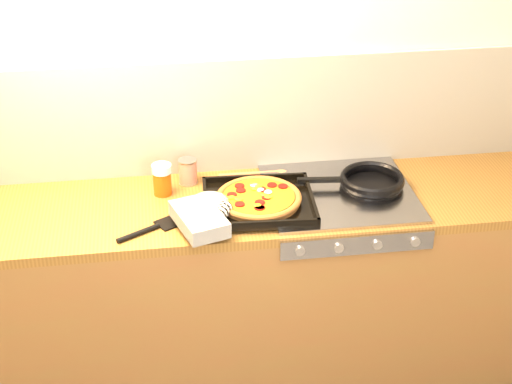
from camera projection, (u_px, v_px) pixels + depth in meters
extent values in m
plane|color=#BBB09E|center=(221.00, 94.00, 3.26)|extent=(3.20, 0.00, 3.20)
cube|color=white|center=(222.00, 117.00, 3.29)|extent=(3.20, 0.02, 0.50)
cube|color=brown|center=(233.00, 296.00, 3.40)|extent=(3.20, 0.60, 0.86)
cube|color=brown|center=(231.00, 206.00, 3.18)|extent=(3.20, 0.60, 0.04)
cube|color=#9A9A9F|center=(357.00, 244.00, 2.99)|extent=(0.60, 0.03, 0.08)
cylinder|color=#A5A5AA|center=(300.00, 251.00, 2.95)|extent=(0.04, 0.02, 0.04)
cylinder|color=#A5A5AA|center=(339.00, 248.00, 2.97)|extent=(0.04, 0.02, 0.04)
cylinder|color=#A5A5AA|center=(377.00, 245.00, 2.98)|extent=(0.04, 0.02, 0.04)
cylinder|color=#A5A5AA|center=(415.00, 241.00, 3.00)|extent=(0.04, 0.02, 0.04)
cube|color=#9A9A9F|center=(339.00, 193.00, 3.22)|extent=(0.60, 0.56, 0.02)
cube|color=black|center=(259.00, 204.00, 3.11)|extent=(0.45, 0.40, 0.01)
cube|color=black|center=(255.00, 178.00, 3.26)|extent=(0.44, 0.04, 0.02)
cube|color=black|center=(263.00, 224.00, 2.94)|extent=(0.44, 0.04, 0.02)
cube|color=black|center=(311.00, 197.00, 3.12)|extent=(0.03, 0.38, 0.02)
cube|color=black|center=(205.00, 202.00, 3.09)|extent=(0.03, 0.38, 0.02)
cylinder|color=#975D2C|center=(259.00, 200.00, 3.11)|extent=(0.34, 0.34, 0.02)
torus|color=#975D2C|center=(259.00, 197.00, 3.10)|extent=(0.36, 0.36, 0.03)
cylinder|color=orange|center=(259.00, 197.00, 3.10)|extent=(0.30, 0.30, 0.01)
cylinder|color=maroon|center=(267.00, 197.00, 3.08)|extent=(0.04, 0.04, 0.01)
cylinder|color=maroon|center=(240.00, 186.00, 3.16)|extent=(0.04, 0.04, 0.01)
cylinder|color=maroon|center=(259.00, 208.00, 3.01)|extent=(0.04, 0.04, 0.01)
cylinder|color=maroon|center=(232.00, 195.00, 3.10)|extent=(0.04, 0.04, 0.01)
cylinder|color=maroon|center=(272.00, 185.00, 3.17)|extent=(0.04, 0.04, 0.01)
cylinder|color=maroon|center=(261.00, 189.00, 3.14)|extent=(0.04, 0.04, 0.01)
cylinder|color=maroon|center=(240.00, 204.00, 3.03)|extent=(0.04, 0.04, 0.01)
cylinder|color=maroon|center=(283.00, 186.00, 3.16)|extent=(0.04, 0.04, 0.01)
cylinder|color=maroon|center=(260.00, 207.00, 3.01)|extent=(0.04, 0.04, 0.01)
cylinder|color=maroon|center=(260.00, 202.00, 3.05)|extent=(0.04, 0.04, 0.01)
cylinder|color=maroon|center=(241.00, 190.00, 3.13)|extent=(0.04, 0.04, 0.01)
ellipsoid|color=yellow|center=(238.00, 198.00, 3.07)|extent=(0.04, 0.02, 0.01)
ellipsoid|color=yellow|center=(231.00, 197.00, 3.08)|extent=(0.04, 0.02, 0.01)
ellipsoid|color=yellow|center=(255.00, 189.00, 3.14)|extent=(0.04, 0.02, 0.01)
ellipsoid|color=yellow|center=(253.00, 184.00, 3.18)|extent=(0.04, 0.02, 0.01)
ellipsoid|color=yellow|center=(257.00, 205.00, 3.02)|extent=(0.04, 0.02, 0.01)
ellipsoid|color=yellow|center=(269.00, 197.00, 3.08)|extent=(0.04, 0.02, 0.01)
ellipsoid|color=yellow|center=(265.00, 195.00, 3.10)|extent=(0.04, 0.02, 0.01)
ellipsoid|color=yellow|center=(239.00, 200.00, 3.06)|extent=(0.04, 0.02, 0.01)
ellipsoid|color=yellow|center=(258.00, 186.00, 3.16)|extent=(0.04, 0.02, 0.01)
ellipsoid|color=silver|center=(254.00, 185.00, 3.17)|extent=(0.03, 0.03, 0.01)
ellipsoid|color=silver|center=(260.00, 190.00, 3.13)|extent=(0.03, 0.03, 0.01)
ellipsoid|color=silver|center=(268.00, 192.00, 3.12)|extent=(0.03, 0.03, 0.01)
cube|color=black|center=(199.00, 219.00, 2.94)|extent=(0.22, 0.29, 0.06)
ellipsoid|color=black|center=(210.00, 203.00, 3.05)|extent=(0.16, 0.16, 0.06)
cylinder|color=black|center=(220.00, 214.00, 2.97)|extent=(0.10, 0.12, 0.06)
cylinder|color=black|center=(372.00, 185.00, 3.25)|extent=(0.27, 0.27, 0.01)
torus|color=black|center=(372.00, 180.00, 3.24)|extent=(0.29, 0.29, 0.03)
cube|color=black|center=(320.00, 180.00, 3.23)|extent=(0.19, 0.04, 0.02)
cylinder|color=#AD220D|center=(188.00, 171.00, 3.28)|extent=(0.09, 0.09, 0.10)
cylinder|color=#B2B2B7|center=(187.00, 160.00, 3.26)|extent=(0.09, 0.09, 0.01)
cylinder|color=#B2B2B7|center=(188.00, 182.00, 3.31)|extent=(0.09, 0.09, 0.01)
cylinder|color=#DF470D|center=(162.00, 183.00, 3.20)|extent=(0.09, 0.09, 0.10)
cylinder|color=silver|center=(161.00, 169.00, 3.17)|extent=(0.09, 0.09, 0.03)
cylinder|color=#A36845|center=(249.00, 174.00, 3.36)|extent=(0.26, 0.02, 0.02)
ellipsoid|color=#A36845|center=(281.00, 172.00, 3.37)|extent=(0.06, 0.05, 0.02)
cube|color=black|center=(170.00, 222.00, 3.02)|extent=(0.13, 0.12, 0.01)
cylinder|color=black|center=(138.00, 233.00, 2.94)|extent=(0.17, 0.11, 0.02)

